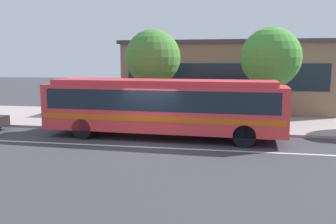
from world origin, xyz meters
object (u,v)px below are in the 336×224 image
street_tree_mid_block (271,58)px  transit_bus (163,104)px  pedestrian_waiting_near_sign (192,110)px  pedestrian_walking_along_curb (254,112)px  street_tree_near_stop (153,58)px  pedestrian_standing_by_tree (161,107)px  bus_stop_sign (230,98)px

street_tree_mid_block → transit_bus: bearing=-143.6°
pedestrian_waiting_near_sign → pedestrian_walking_along_curb: (3.31, -0.13, -0.01)m
pedestrian_waiting_near_sign → street_tree_near_stop: 3.83m
pedestrian_waiting_near_sign → street_tree_mid_block: street_tree_mid_block is taller
pedestrian_standing_by_tree → bus_stop_sign: bus_stop_sign is taller
pedestrian_waiting_near_sign → pedestrian_standing_by_tree: pedestrian_standing_by_tree is taller
transit_bus → street_tree_near_stop: 4.34m
pedestrian_walking_along_curb → street_tree_mid_block: bearing=59.4°
bus_stop_sign → pedestrian_walking_along_curb: bearing=24.1°
pedestrian_waiting_near_sign → street_tree_mid_block: bearing=18.3°
pedestrian_waiting_near_sign → pedestrian_standing_by_tree: size_ratio=0.96×
street_tree_near_stop → pedestrian_standing_by_tree: bearing=-16.3°
street_tree_mid_block → pedestrian_standing_by_tree: bearing=-174.5°
pedestrian_waiting_near_sign → street_tree_near_stop: size_ratio=0.30×
pedestrian_waiting_near_sign → pedestrian_walking_along_curb: 3.31m
transit_bus → street_tree_near_stop: street_tree_near_stop is taller
pedestrian_walking_along_curb → transit_bus: bearing=-151.5°
pedestrian_walking_along_curb → street_tree_mid_block: (0.90, 1.52, 2.84)m
pedestrian_walking_along_curb → street_tree_near_stop: 6.45m
pedestrian_walking_along_curb → street_tree_near_stop: (-5.69, 1.09, 2.84)m
pedestrian_walking_along_curb → pedestrian_standing_by_tree: 5.25m
transit_bus → street_tree_mid_block: (5.31, 3.91, 2.25)m
street_tree_near_stop → bus_stop_sign: bearing=-20.5°
street_tree_near_stop → street_tree_mid_block: bearing=3.7°
transit_bus → pedestrian_walking_along_curb: bearing=28.5°
pedestrian_walking_along_curb → bus_stop_sign: (-1.26, -0.57, 0.76)m
transit_bus → bus_stop_sign: bearing=30.2°
transit_bus → street_tree_near_stop: size_ratio=2.16×
street_tree_near_stop → street_tree_mid_block: street_tree_mid_block is taller
pedestrian_standing_by_tree → bus_stop_sign: 4.25m
pedestrian_waiting_near_sign → bus_stop_sign: size_ratio=0.61×
transit_bus → street_tree_mid_block: bearing=36.4°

